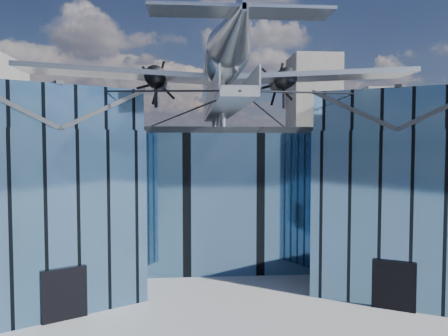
{
  "coord_description": "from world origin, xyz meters",
  "views": [
    {
      "loc": [
        -2.25,
        -26.36,
        8.69
      ],
      "look_at": [
        0.0,
        2.0,
        7.2
      ],
      "focal_mm": 35.0,
      "sensor_mm": 36.0,
      "label": 1
    }
  ],
  "objects": [
    {
      "name": "ground_plane",
      "position": [
        0.0,
        0.0,
        0.0
      ],
      "size": [
        120.0,
        120.0,
        0.0
      ],
      "primitive_type": "plane",
      "color": "gray"
    },
    {
      "name": "museum",
      "position": [
        0.0,
        5.82,
        5.54
      ],
      "size": [
        32.88,
        24.5,
        17.6
      ],
      "color": "teal",
      "rests_on": "ground"
    },
    {
      "name": "bg_towers",
      "position": [
        1.45,
        50.49,
        10.01
      ],
      "size": [
        77.0,
        24.5,
        26.0
      ],
      "color": "gray",
      "rests_on": "ground"
    }
  ]
}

